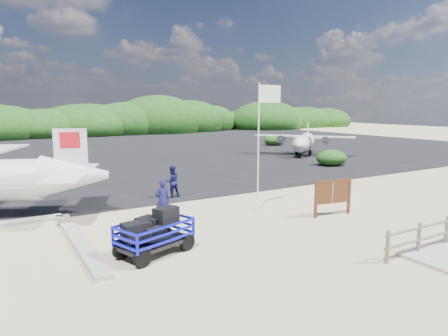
% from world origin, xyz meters
% --- Properties ---
extents(ground, '(160.00, 160.00, 0.00)m').
position_xyz_m(ground, '(0.00, 0.00, 0.00)').
color(ground, beige).
extents(asphalt_apron, '(90.00, 50.00, 0.04)m').
position_xyz_m(asphalt_apron, '(0.00, 30.00, 0.00)').
color(asphalt_apron, '#B2B2B2').
rests_on(asphalt_apron, ground).
extents(vegetation_band, '(124.00, 8.00, 4.40)m').
position_xyz_m(vegetation_band, '(0.00, 55.00, 0.00)').
color(vegetation_band, '#B2B2B2').
rests_on(vegetation_band, ground).
extents(fence, '(6.40, 2.00, 1.10)m').
position_xyz_m(fence, '(6.00, -5.00, 0.00)').
color(fence, '#B2B2B2').
rests_on(fence, ground).
extents(baggage_cart, '(2.86, 2.20, 1.26)m').
position_xyz_m(baggage_cart, '(-2.64, -0.84, 0.00)').
color(baggage_cart, '#0E14D8').
rests_on(baggage_cart, ground).
extents(flagpole, '(1.14, 0.51, 5.59)m').
position_xyz_m(flagpole, '(3.17, 1.83, 0.00)').
color(flagpole, white).
rests_on(flagpole, ground).
extents(signboard, '(1.93, 0.45, 1.58)m').
position_xyz_m(signboard, '(5.44, -0.43, 0.00)').
color(signboard, '#573019').
rests_on(signboard, ground).
extents(crew_a, '(0.65, 0.45, 1.69)m').
position_xyz_m(crew_a, '(-1.02, 2.54, 0.84)').
color(crew_a, '#13144A').
rests_on(crew_a, ground).
extents(crew_b, '(0.82, 0.65, 1.64)m').
position_xyz_m(crew_b, '(0.94, 6.15, 0.82)').
color(crew_b, '#13144A').
rests_on(crew_b, ground).
extents(aircraft_large, '(20.41, 20.41, 4.67)m').
position_xyz_m(aircraft_large, '(13.90, 25.73, 0.00)').
color(aircraft_large, '#B2B2B2').
rests_on(aircraft_large, ground).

